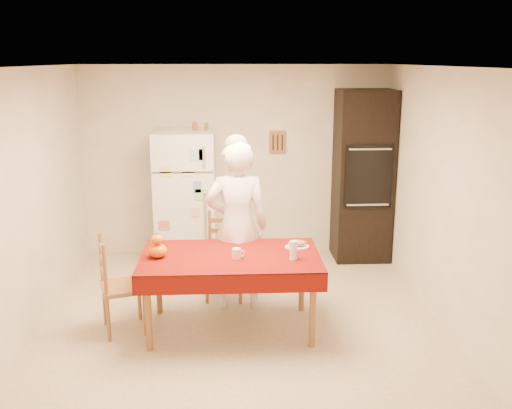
{
  "coord_description": "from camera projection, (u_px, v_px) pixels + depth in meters",
  "views": [
    {
      "loc": [
        -0.1,
        -5.21,
        2.57
      ],
      "look_at": [
        0.17,
        0.2,
        1.18
      ],
      "focal_mm": 40.0,
      "sensor_mm": 36.0,
      "label": 1
    }
  ],
  "objects": [
    {
      "name": "spice_jar_mid",
      "position": [
        196.0,
        126.0,
        7.09
      ],
      "size": [
        0.05,
        0.05,
        0.1
      ],
      "primitive_type": "cylinder",
      "color": "brown",
      "rests_on": "refrigerator"
    },
    {
      "name": "spice_jar_left",
      "position": [
        194.0,
        126.0,
        7.09
      ],
      "size": [
        0.05,
        0.05,
        0.1
      ],
      "primitive_type": "cylinder",
      "color": "#91491A",
      "rests_on": "refrigerator"
    },
    {
      "name": "coffee_mug",
      "position": [
        236.0,
        254.0,
        5.3
      ],
      "size": [
        0.08,
        0.08,
        0.1
      ],
      "primitive_type": "cylinder",
      "color": "white",
      "rests_on": "dining_table"
    },
    {
      "name": "oven_cabinet",
      "position": [
        363.0,
        176.0,
        7.35
      ],
      "size": [
        0.7,
        0.62,
        2.2
      ],
      "color": "black",
      "rests_on": "floor"
    },
    {
      "name": "floor",
      "position": [
        240.0,
        324.0,
        5.68
      ],
      "size": [
        4.5,
        4.5,
        0.0
      ],
      "primitive_type": "plane",
      "color": "tan",
      "rests_on": "ground"
    },
    {
      "name": "pumpkin_lower",
      "position": [
        158.0,
        251.0,
        5.33
      ],
      "size": [
        0.18,
        0.18,
        0.13
      ],
      "primitive_type": "ellipsoid",
      "color": "#CA4D04",
      "rests_on": "dining_table"
    },
    {
      "name": "refrigerator",
      "position": [
        186.0,
        198.0,
        7.26
      ],
      "size": [
        0.75,
        0.74,
        1.7
      ],
      "color": "white",
      "rests_on": "floor"
    },
    {
      "name": "spice_jar_right",
      "position": [
        206.0,
        126.0,
        7.1
      ],
      "size": [
        0.05,
        0.05,
        0.1
      ],
      "primitive_type": "cylinder",
      "color": "brown",
      "rests_on": "refrigerator"
    },
    {
      "name": "seated_woman",
      "position": [
        237.0,
        226.0,
        5.87
      ],
      "size": [
        0.66,
        0.43,
        1.78
      ],
      "primitive_type": "imported",
      "rotation": [
        0.0,
        0.0,
        3.15
      ],
      "color": "white",
      "rests_on": "floor"
    },
    {
      "name": "bread_plate",
      "position": [
        297.0,
        247.0,
        5.61
      ],
      "size": [
        0.24,
        0.24,
        0.02
      ],
      "primitive_type": "cylinder",
      "color": "white",
      "rests_on": "dining_table"
    },
    {
      "name": "dining_table",
      "position": [
        230.0,
        262.0,
        5.42
      ],
      "size": [
        1.7,
        1.0,
        0.76
      ],
      "color": "brown",
      "rests_on": "floor"
    },
    {
      "name": "chair_left",
      "position": [
        116.0,
        282.0,
        5.42
      ],
      "size": [
        0.5,
        0.52,
        0.95
      ],
      "rotation": [
        0.0,
        0.0,
        1.86
      ],
      "color": "brown",
      "rests_on": "floor"
    },
    {
      "name": "bread_loaf",
      "position": [
        297.0,
        243.0,
        5.6
      ],
      "size": [
        0.18,
        0.1,
        0.06
      ],
      "primitive_type": "ellipsoid",
      "color": "tan",
      "rests_on": "bread_plate"
    },
    {
      "name": "wine_glass",
      "position": [
        294.0,
        250.0,
        5.28
      ],
      "size": [
        0.07,
        0.07,
        0.18
      ],
      "primitive_type": "cylinder",
      "color": "white",
      "rests_on": "dining_table"
    },
    {
      "name": "chair_far",
      "position": [
        225.0,
        252.0,
        6.27
      ],
      "size": [
        0.45,
        0.44,
        0.95
      ],
      "rotation": [
        0.0,
        0.0,
        -0.09
      ],
      "color": "brown",
      "rests_on": "floor"
    },
    {
      "name": "pumpkin_upper",
      "position": [
        157.0,
        239.0,
        5.3
      ],
      "size": [
        0.12,
        0.12,
        0.09
      ],
      "primitive_type": "ellipsoid",
      "color": "#E55705",
      "rests_on": "pumpkin_lower"
    },
    {
      "name": "room_shell",
      "position": [
        239.0,
        164.0,
        5.28
      ],
      "size": [
        4.02,
        4.52,
        2.51
      ],
      "color": "#F0E6CA",
      "rests_on": "ground"
    }
  ]
}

